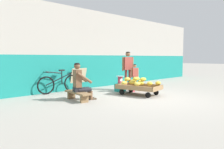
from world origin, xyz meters
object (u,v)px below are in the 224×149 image
at_px(sign_board, 78,79).
at_px(shopping_bag, 132,89).
at_px(customer_adult, 128,66).
at_px(customer_child, 135,74).
at_px(weighing_scale, 120,80).
at_px(bicycle_near_left, 59,83).
at_px(vendor_seated, 80,82).
at_px(plastic_crate, 120,88).
at_px(banana_cart, 139,88).
at_px(low_bench, 77,94).

xyz_separation_m(sign_board, shopping_bag, (1.14, -1.89, -0.31)).
distance_m(customer_adult, customer_child, 0.46).
xyz_separation_m(weighing_scale, bicycle_near_left, (-1.86, 1.30, -0.10)).
distance_m(vendor_seated, plastic_crate, 2.17).
relative_size(weighing_scale, customer_child, 0.29).
bearing_deg(bicycle_near_left, vendor_seated, -98.48).
xyz_separation_m(banana_cart, sign_board, (-0.80, 2.49, 0.19)).
xyz_separation_m(bicycle_near_left, shopping_bag, (2.12, -1.68, -0.23)).
height_order(sign_board, customer_adult, customer_adult).
bearing_deg(customer_child, bicycle_near_left, 147.98).
distance_m(vendor_seated, customer_child, 2.69).
height_order(low_bench, plastic_crate, plastic_crate).
relative_size(vendor_seated, customer_adult, 0.75).
bearing_deg(shopping_bag, sign_board, 121.09).
bearing_deg(banana_cart, bicycle_near_left, 127.81).
distance_m(banana_cart, customer_child, 1.09).
bearing_deg(weighing_scale, vendor_seated, -170.88).
bearing_deg(bicycle_near_left, shopping_bag, -38.53).
height_order(plastic_crate, customer_child, customer_child).
bearing_deg(shopping_bag, customer_child, 25.66).
bearing_deg(plastic_crate, low_bench, -171.83).
bearing_deg(plastic_crate, customer_adult, 11.45).
bearing_deg(vendor_seated, low_bench, 163.68).
height_order(bicycle_near_left, customer_child, customer_child).
xyz_separation_m(vendor_seated, bicycle_near_left, (0.24, 1.64, -0.21)).
bearing_deg(customer_child, weighing_scale, 159.04).
height_order(bicycle_near_left, shopping_bag, bicycle_near_left).
bearing_deg(customer_child, shopping_bag, -154.34).
xyz_separation_m(sign_board, customer_adult, (1.44, -1.40, 0.52)).
distance_m(low_bench, bicycle_near_left, 1.66).
distance_m(sign_board, customer_child, 2.28).
xyz_separation_m(banana_cart, plastic_crate, (0.08, 0.98, -0.09)).
xyz_separation_m(customer_adult, customer_child, (0.03, -0.34, -0.31)).
bearing_deg(vendor_seated, banana_cart, -17.72).
xyz_separation_m(low_bench, sign_board, (1.30, 1.82, 0.23)).
bearing_deg(customer_adult, low_bench, -171.16).
distance_m(banana_cart, weighing_scale, 1.01).
bearing_deg(customer_adult, customer_child, -85.57).
distance_m(weighing_scale, sign_board, 1.75).
relative_size(weighing_scale, customer_adult, 0.20).
distance_m(banana_cart, customer_adult, 1.46).
xyz_separation_m(banana_cart, weighing_scale, (0.08, 0.98, 0.21)).
height_order(banana_cart, plastic_crate, banana_cart).
xyz_separation_m(banana_cart, shopping_bag, (0.34, 0.60, -0.12)).
bearing_deg(customer_adult, vendor_seated, -170.36).
relative_size(low_bench, shopping_bag, 4.67).
bearing_deg(sign_board, customer_adult, -44.07).
relative_size(sign_board, customer_child, 0.84).
distance_m(low_bench, sign_board, 2.25).
distance_m(plastic_crate, sign_board, 1.77).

